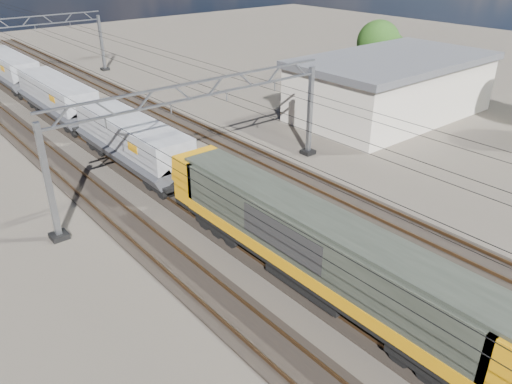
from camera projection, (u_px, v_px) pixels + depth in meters
ground at (242, 212)px, 29.78m from camera, size 160.00×160.00×0.00m
track_outer_west at (153, 246)px, 26.32m from camera, size 2.60×140.00×0.30m
track_loco at (215, 221)px, 28.60m from camera, size 2.60×140.00×0.30m
track_inner_east at (268, 201)px, 30.88m from camera, size 2.60×140.00×0.30m
track_outer_east at (313, 183)px, 33.16m from camera, size 2.60×140.00×0.30m
catenary_gantry_mid at (201, 132)px, 30.78m from camera, size 19.90×0.90×7.11m
catenary_gantry_far at (20, 48)px, 55.57m from camera, size 19.90×0.90×7.11m
overhead_wires at (166, 90)px, 32.71m from camera, size 12.03×140.00×0.53m
locomotive at (318, 247)px, 22.08m from camera, size 2.76×21.10×3.62m
hopper_wagon_lead at (132, 140)px, 34.31m from camera, size 3.38×13.00×3.25m
hopper_wagon_mid at (57, 96)px, 44.09m from camera, size 3.38×13.00×3.25m
hopper_wagon_third at (10, 68)px, 53.87m from camera, size 3.38×13.00×3.25m
industrial_shed at (391, 86)px, 45.22m from camera, size 18.60×10.60×5.40m
tree_far at (381, 44)px, 54.54m from camera, size 5.21×4.81×7.01m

